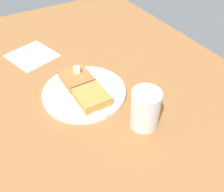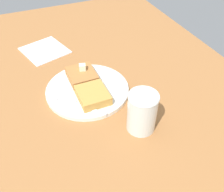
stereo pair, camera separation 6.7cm
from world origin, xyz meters
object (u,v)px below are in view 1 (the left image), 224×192
napkin (32,56)px  plate (84,92)px  syrup_jar (145,111)px  fork (77,108)px

napkin → plate: bearing=14.5°
plate → napkin: 29.12cm
syrup_jar → napkin: bearing=-161.8°
plate → syrup_jar: (18.75, 8.15, 4.23)cm
plate → napkin: bearing=-165.5°
syrup_jar → napkin: syrup_jar is taller
plate → syrup_jar: bearing=23.5°
plate → napkin: size_ratio=1.62×
plate → fork: size_ratio=1.95×
fork → napkin: 34.14cm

